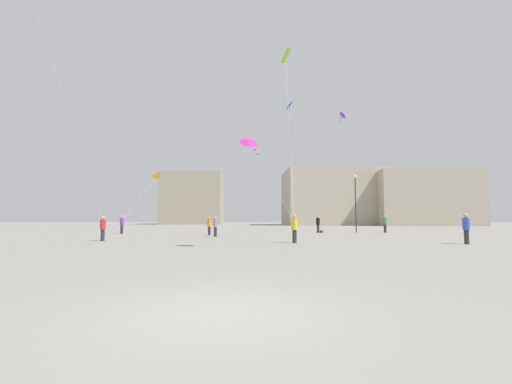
% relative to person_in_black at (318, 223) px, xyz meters
% --- Properties ---
extents(ground_plane, '(300.00, 300.00, 0.00)m').
position_rel_person_in_black_xyz_m(ground_plane, '(-6.25, -31.32, -0.98)').
color(ground_plane, gray).
extents(person_in_black, '(0.39, 0.39, 1.80)m').
position_rel_person_in_black_xyz_m(person_in_black, '(0.00, 0.00, 0.00)').
color(person_in_black, '#2D2D33').
rests_on(person_in_black, ground_plane).
extents(person_in_red, '(0.36, 0.36, 1.65)m').
position_rel_person_in_black_xyz_m(person_in_red, '(-16.36, -13.89, -0.08)').
color(person_in_red, '#2D2D33').
rests_on(person_in_red, ground_plane).
extents(person_in_blue, '(0.39, 0.39, 1.78)m').
position_rel_person_in_black_xyz_m(person_in_blue, '(6.15, -16.21, -0.01)').
color(person_in_blue, '#2D2D33').
rests_on(person_in_blue, ground_plane).
extents(person_in_yellow, '(0.38, 0.38, 1.73)m').
position_rel_person_in_black_xyz_m(person_in_yellow, '(-3.78, -15.57, -0.04)').
color(person_in_yellow, '#2D2D33').
rests_on(person_in_yellow, ground_plane).
extents(person_in_orange, '(0.36, 0.36, 1.64)m').
position_rel_person_in_black_xyz_m(person_in_orange, '(-10.60, -5.38, -0.09)').
color(person_in_orange, '#2D2D33').
rests_on(person_in_orange, ground_plane).
extents(person_in_purple, '(0.39, 0.39, 1.79)m').
position_rel_person_in_black_xyz_m(person_in_purple, '(-19.69, -2.71, -0.00)').
color(person_in_purple, '#2D2D33').
rests_on(person_in_purple, ground_plane).
extents(person_in_green, '(0.40, 0.40, 1.83)m').
position_rel_person_in_black_xyz_m(person_in_green, '(7.21, 0.67, 0.02)').
color(person_in_green, '#2D2D33').
rests_on(person_in_green, ground_plane).
extents(person_in_grey, '(0.36, 0.36, 1.67)m').
position_rel_person_in_black_xyz_m(person_in_grey, '(-9.66, -8.14, -0.07)').
color(person_in_grey, '#2D2D33').
rests_on(person_in_grey, ground_plane).
extents(kite_amber_delta, '(1.15, 9.38, 5.86)m').
position_rel_person_in_black_xyz_m(kite_amber_delta, '(-19.07, 5.77, 5.71)').
color(kite_amber_delta, yellow).
extents(kite_cobalt_diamond, '(3.44, 2.08, 13.42)m').
position_rel_person_in_black_xyz_m(kite_cobalt_diamond, '(-2.82, 1.35, 13.10)').
color(kite_cobalt_diamond, blue).
extents(kite_magenta_diamond, '(3.17, 4.53, 4.41)m').
position_rel_person_in_black_xyz_m(kite_magenta_diamond, '(-6.34, -19.53, 4.32)').
color(kite_magenta_diamond, '#D12899').
extents(kite_violet_diamond, '(2.63, 2.80, 10.93)m').
position_rel_person_in_black_xyz_m(kite_violet_diamond, '(2.22, -2.32, 10.66)').
color(kite_violet_diamond, purple).
extents(kite_lime_delta, '(0.66, 3.46, 12.16)m').
position_rel_person_in_black_xyz_m(kite_lime_delta, '(-4.11, -12.92, 11.85)').
color(kite_lime_delta, '#8CD12D').
extents(building_left_hall, '(16.44, 15.36, 13.68)m').
position_rel_person_in_black_xyz_m(building_left_hall, '(-25.25, 58.59, 5.86)').
color(building_left_hall, '#A39984').
rests_on(building_left_hall, ground_plane).
extents(building_centre_hall, '(24.00, 18.73, 12.78)m').
position_rel_person_in_black_xyz_m(building_centre_hall, '(10.75, 46.69, 5.41)').
color(building_centre_hall, '#B2A893').
rests_on(building_centre_hall, ground_plane).
extents(building_right_hall, '(20.82, 14.12, 11.68)m').
position_rel_person_in_black_xyz_m(building_right_hall, '(28.75, 39.58, 4.85)').
color(building_right_hall, '#B2A893').
rests_on(building_right_hall, ground_plane).
extents(lamppost_east, '(0.36, 0.36, 6.24)m').
position_rel_person_in_black_xyz_m(lamppost_east, '(4.24, 1.03, 3.07)').
color(lamppost_east, '#2D2D30').
rests_on(lamppost_east, ground_plane).
extents(handbag_beside_flyer, '(0.34, 0.31, 0.24)m').
position_rel_person_in_black_xyz_m(handbag_beside_flyer, '(0.35, 0.10, -0.86)').
color(handbag_beside_flyer, brown).
rests_on(handbag_beside_flyer, ground_plane).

